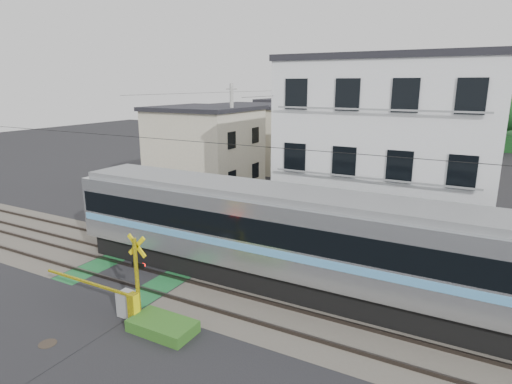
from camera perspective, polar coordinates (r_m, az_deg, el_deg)
The scene contains 12 objects.
ground at distance 20.23m, azimuth -14.38°, elevation -9.42°, with size 120.00×120.00×0.00m, color black.
track_bed at distance 20.21m, azimuth -14.39°, elevation -9.33°, with size 120.00×120.00×0.14m.
crossing_signal_near at distance 15.93m, azimuth -16.62°, elevation -13.49°, with size 4.74×0.65×3.09m.
crossing_signal_far at distance 24.14m, azimuth -13.15°, elevation -3.63°, with size 4.74×0.65×3.09m.
apartment_block at distance 23.52m, azimuth 17.52°, elevation 5.49°, with size 10.20×8.36×9.30m.
houses_row at distance 41.55m, azimuth 10.70°, elevation 7.47°, with size 22.07×31.35×6.80m.
tree_hill at distance 63.47m, azimuth 16.34°, elevation 11.04°, with size 40.00×13.03×10.72m.
catenary at distance 15.68m, azimuth 1.21°, elevation -1.57°, with size 60.00×5.04×7.00m.
utility_poles at distance 39.16m, azimuth 7.59°, elevation 8.42°, with size 7.90×42.00×8.00m.
pedestrian at distance 49.12m, azimuth 12.02°, elevation 5.67°, with size 0.66×0.44×1.82m, color black.
manhole_cover at distance 15.73m, azimuth -26.03°, elevation -17.73°, with size 0.55×0.55×0.02m, color #2D261E.
weed_patches at distance 19.01m, azimuth -10.64°, elevation -10.18°, with size 10.25×8.80×0.40m.
Camera 1 is at (12.92, -13.37, 7.96)m, focal length 30.00 mm.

